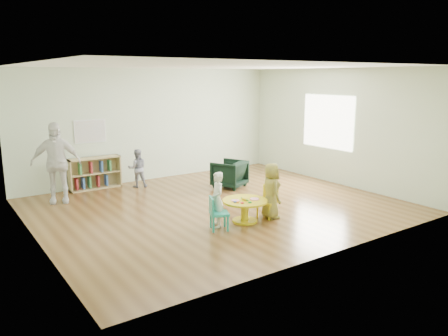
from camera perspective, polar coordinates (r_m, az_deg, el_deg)
name	(u,v)px	position (r m, az deg, el deg)	size (l,w,h in m)	color
room	(219,113)	(8.64, -0.71, 7.14)	(7.10, 7.00, 2.80)	brown
activity_table	(245,207)	(7.97, 2.74, -5.06)	(0.82, 0.82, 0.45)	gold
kid_chair_left	(217,212)	(7.55, -0.96, -5.81)	(0.41, 0.41, 0.58)	teal
kid_chair_right	(268,200)	(8.27, 5.77, -4.24)	(0.41, 0.41, 0.59)	gold
bookshelf	(94,173)	(10.73, -16.62, -0.67)	(1.20, 0.30, 0.75)	tan
alphabet_poster	(90,131)	(10.69, -17.07, 4.62)	(0.74, 0.01, 0.54)	white
armchair	(229,174)	(10.41, 0.71, -0.77)	(0.69, 0.71, 0.65)	black
child_left	(217,200)	(7.65, -0.89, -4.15)	(0.36, 0.24, 0.99)	white
child_right	(271,191)	(8.16, 6.16, -2.97)	(0.51, 0.33, 1.05)	#D0CE17
toddler	(137,168)	(10.60, -11.24, -0.03)	(0.45, 0.35, 0.92)	#1B2345
adult_caretaker	(56,163)	(9.71, -21.10, 0.64)	(0.99, 0.41, 1.69)	white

